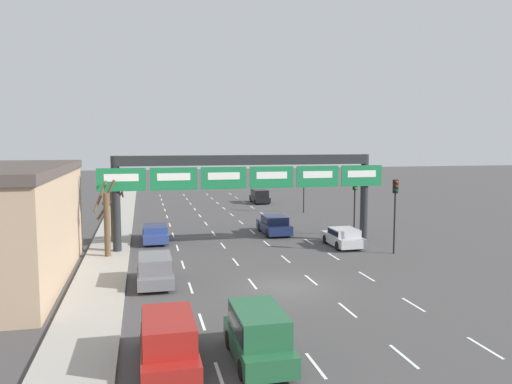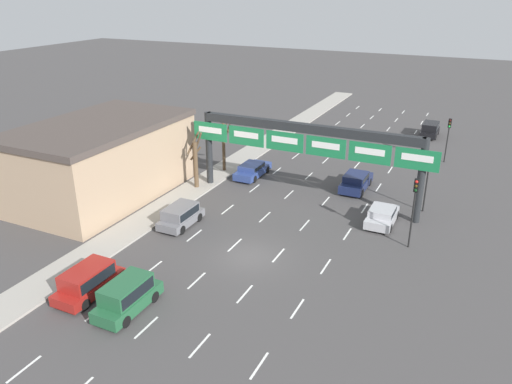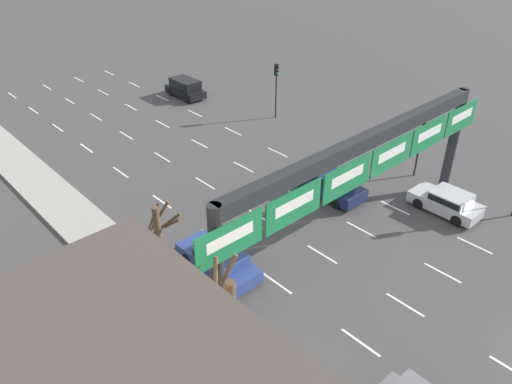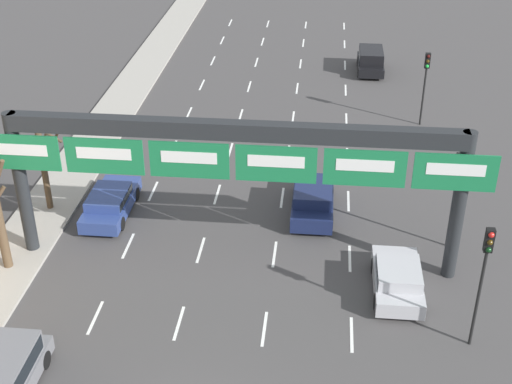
% 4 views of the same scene
% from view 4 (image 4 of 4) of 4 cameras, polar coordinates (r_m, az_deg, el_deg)
% --- Properties ---
extents(lane_dashes, '(10.02, 67.00, 0.01)m').
position_cam_4_polar(lane_dashes, '(33.73, -0.98, -2.43)').
color(lane_dashes, white).
rests_on(lane_dashes, ground_plane).
extents(sign_gantry, '(20.50, 0.70, 6.62)m').
position_cam_4_polar(sign_gantry, '(28.34, -1.83, 2.89)').
color(sign_gantry, '#232628').
rests_on(sign_gantry, ground_plane).
extents(car_blue, '(1.89, 4.65, 1.30)m').
position_cam_4_polar(car_blue, '(34.69, -11.58, -0.77)').
color(car_blue, navy).
rests_on(car_blue, ground_plane).
extents(car_silver, '(1.93, 4.07, 1.34)m').
position_cam_4_polar(car_silver, '(29.44, 11.27, -6.77)').
color(car_silver, '#B7B7BC').
rests_on(car_silver, ground_plane).
extents(suv_black, '(1.84, 4.06, 1.66)m').
position_cam_4_polar(suv_black, '(52.61, 9.17, 10.42)').
color(suv_black, black).
rests_on(suv_black, ground_plane).
extents(car_navy, '(1.98, 4.59, 1.52)m').
position_cam_4_polar(car_navy, '(34.13, 4.57, -0.55)').
color(car_navy, '#19234C').
rests_on(car_navy, ground_plane).
extents(suv_grey, '(1.88, 3.92, 1.58)m').
position_cam_4_polar(suv_grey, '(26.03, -19.41, -13.33)').
color(suv_grey, slate).
rests_on(suv_grey, ground_plane).
extents(traffic_light_near_gantry, '(0.30, 0.35, 4.61)m').
position_cam_4_polar(traffic_light_near_gantry, '(31.54, 15.73, 0.82)').
color(traffic_light_near_gantry, black).
rests_on(traffic_light_near_gantry, ground_plane).
extents(traffic_light_mid_block, '(0.30, 0.35, 4.51)m').
position_cam_4_polar(traffic_light_mid_block, '(43.62, 13.44, 9.15)').
color(traffic_light_mid_block, black).
rests_on(traffic_light_mid_block, ground_plane).
extents(traffic_light_far_end, '(0.30, 0.35, 5.03)m').
position_cam_4_polar(traffic_light_far_end, '(25.93, 17.82, -5.58)').
color(traffic_light_far_end, black).
rests_on(traffic_light_far_end, ground_plane).
extents(tree_bare_second, '(1.49, 1.94, 4.91)m').
position_cam_4_polar(tree_bare_second, '(34.78, -16.56, 2.82)').
color(tree_bare_second, brown).
rests_on(tree_bare_second, sidewalk_left).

